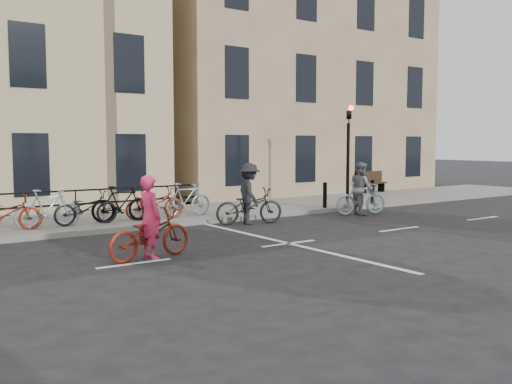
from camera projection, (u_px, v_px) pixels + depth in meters
ground at (289, 244)px, 13.86m from camera, size 120.00×120.00×0.00m
sidewalk at (51, 225)px, 16.45m from camera, size 46.00×4.00×0.15m
building_east at (269, 70)px, 29.07m from camera, size 14.00×10.00×12.00m
traffic_light at (348, 142)px, 20.74m from camera, size 0.18×0.30×3.90m
bollard_east at (325, 195)px, 20.14m from camera, size 0.14×0.14×0.90m
bollard_west at (372, 192)px, 21.51m from camera, size 0.14×0.14×0.90m
bench at (371, 181)px, 26.41m from camera, size 1.60×0.41×0.97m
parked_bikes at (65, 208)px, 15.69m from camera, size 9.35×1.23×1.05m
cyclist_pink at (150, 230)px, 12.01m from camera, size 2.09×1.05×1.78m
cyclist_grey at (361, 193)px, 19.32m from camera, size 1.94×1.03×1.80m
cyclist_dark at (249, 200)px, 17.11m from camera, size 2.19×1.33×1.85m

